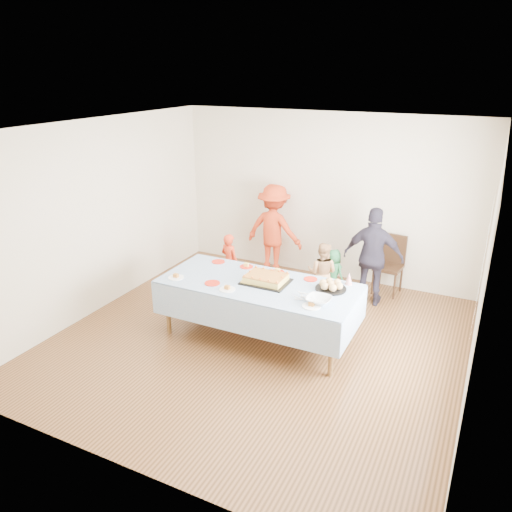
{
  "coord_description": "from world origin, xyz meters",
  "views": [
    {
      "loc": [
        2.47,
        -5.11,
        3.34
      ],
      "look_at": [
        -0.19,
        0.3,
        1.04
      ],
      "focal_mm": 35.0,
      "sensor_mm": 36.0,
      "label": 1
    }
  ],
  "objects_px": {
    "birthday_cake": "(266,279)",
    "adult_left": "(274,230)",
    "party_table": "(258,287)",
    "dining_chair": "(390,261)"
  },
  "relations": [
    {
      "from": "birthday_cake",
      "to": "adult_left",
      "type": "xyz_separation_m",
      "value": [
        -0.82,
        2.07,
        -0.06
      ]
    },
    {
      "from": "party_table",
      "to": "dining_chair",
      "type": "bearing_deg",
      "value": 61.32
    },
    {
      "from": "adult_left",
      "to": "party_table",
      "type": "bearing_deg",
      "value": 112.23
    },
    {
      "from": "birthday_cake",
      "to": "adult_left",
      "type": "bearing_deg",
      "value": 111.59
    },
    {
      "from": "birthday_cake",
      "to": "dining_chair",
      "type": "height_order",
      "value": "dining_chair"
    },
    {
      "from": "dining_chair",
      "to": "birthday_cake",
      "type": "bearing_deg",
      "value": -111.77
    },
    {
      "from": "party_table",
      "to": "birthday_cake",
      "type": "bearing_deg",
      "value": 39.25
    },
    {
      "from": "adult_left",
      "to": "birthday_cake",
      "type": "bearing_deg",
      "value": 114.56
    },
    {
      "from": "party_table",
      "to": "adult_left",
      "type": "relative_size",
      "value": 1.63
    },
    {
      "from": "birthday_cake",
      "to": "dining_chair",
      "type": "xyz_separation_m",
      "value": [
        1.13,
        2.15,
        -0.32
      ]
    }
  ]
}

